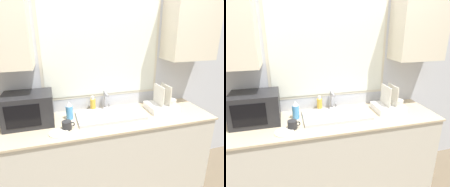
{
  "view_description": "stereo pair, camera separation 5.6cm",
  "coord_description": "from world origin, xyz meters",
  "views": [
    {
      "loc": [
        -0.52,
        -1.51,
        1.83
      ],
      "look_at": [
        0.01,
        0.27,
        1.19
      ],
      "focal_mm": 32.0,
      "sensor_mm": 36.0,
      "label": 1
    },
    {
      "loc": [
        -0.46,
        -1.52,
        1.83
      ],
      "look_at": [
        0.01,
        0.27,
        1.19
      ],
      "focal_mm": 32.0,
      "sensor_mm": 36.0,
      "label": 2
    }
  ],
  "objects": [
    {
      "name": "countertop",
      "position": [
        0.0,
        0.3,
        0.46
      ],
      "size": [
        2.17,
        0.64,
        0.91
      ],
      "color": "beige",
      "rests_on": "ground_plane"
    },
    {
      "name": "wall_back",
      "position": [
        0.0,
        0.6,
        1.42
      ],
      "size": [
        6.0,
        0.38,
        2.6
      ],
      "color": "silver",
      "rests_on": "ground_plane"
    },
    {
      "name": "sink_basin",
      "position": [
        0.01,
        0.35,
        0.93
      ],
      "size": [
        0.7,
        0.37,
        0.03
      ],
      "color": "#B2B2B7",
      "rests_on": "countertop"
    },
    {
      "name": "faucet",
      "position": [
        0.01,
        0.54,
        1.04
      ],
      "size": [
        0.08,
        0.15,
        0.22
      ],
      "color": "#99999E",
      "rests_on": "countertop"
    },
    {
      "name": "microwave",
      "position": [
        -0.79,
        0.42,
        1.06
      ],
      "size": [
        0.45,
        0.34,
        0.3
      ],
      "color": "#232326",
      "rests_on": "countertop"
    },
    {
      "name": "dish_rack",
      "position": [
        0.63,
        0.35,
        0.97
      ],
      "size": [
        0.33,
        0.28,
        0.29
      ],
      "color": "white",
      "rests_on": "countertop"
    },
    {
      "name": "spray_bottle",
      "position": [
        -0.41,
        0.41,
        1.0
      ],
      "size": [
        0.07,
        0.07,
        0.19
      ],
      "color": "#4C99D8",
      "rests_on": "countertop"
    },
    {
      "name": "soap_bottle",
      "position": [
        -0.14,
        0.54,
        0.99
      ],
      "size": [
        0.06,
        0.06,
        0.17
      ],
      "color": "gold",
      "rests_on": "countertop"
    },
    {
      "name": "mug_near_sink",
      "position": [
        -0.45,
        0.19,
        0.95
      ],
      "size": [
        0.12,
        0.09,
        0.08
      ],
      "color": "#262628",
      "rests_on": "countertop"
    },
    {
      "name": "small_plate",
      "position": [
        -0.53,
        0.13,
        0.92
      ],
      "size": [
        0.17,
        0.17,
        0.01
      ],
      "color": "silver",
      "rests_on": "countertop"
    }
  ]
}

